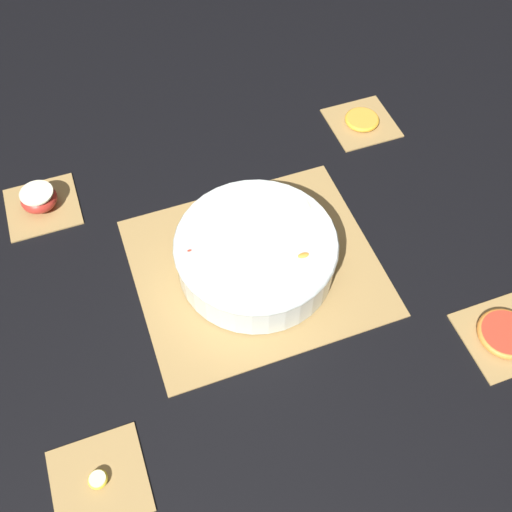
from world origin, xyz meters
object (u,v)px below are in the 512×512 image
at_px(orange_slice_whole, 362,120).
at_px(apple_half, 39,199).
at_px(banana_coin_single, 98,479).
at_px(grapefruit_slice, 505,334).
at_px(fruit_salad_bowl, 256,252).

bearing_deg(orange_slice_whole, apple_half, 0.00).
distance_m(orange_slice_whole, banana_coin_single, 0.85).
xyz_separation_m(apple_half, orange_slice_whole, (-0.66, 0.00, -0.01)).
distance_m(orange_slice_whole, grapefruit_slice, 0.53).
bearing_deg(fruit_salad_bowl, grapefruit_slice, 141.40).
relative_size(orange_slice_whole, grapefruit_slice, 0.79).
relative_size(apple_half, banana_coin_single, 2.36).
distance_m(fruit_salad_bowl, grapefruit_slice, 0.43).
height_order(orange_slice_whole, grapefruit_slice, grapefruit_slice).
bearing_deg(orange_slice_whole, grapefruit_slice, 90.00).
xyz_separation_m(banana_coin_single, grapefruit_slice, (-0.66, 0.00, 0.00)).
height_order(fruit_salad_bowl, apple_half, fruit_salad_bowl).
bearing_deg(grapefruit_slice, orange_slice_whole, -90.00).
distance_m(apple_half, banana_coin_single, 0.53).
xyz_separation_m(apple_half, banana_coin_single, (0.00, 0.53, -0.01)).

